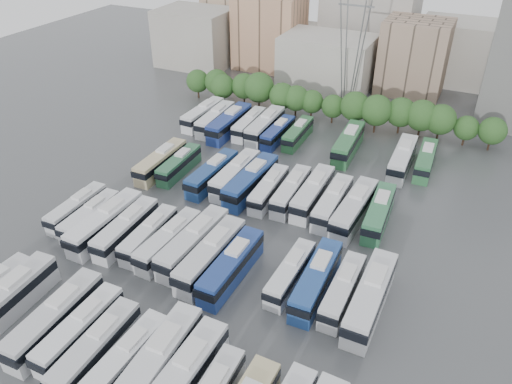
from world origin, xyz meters
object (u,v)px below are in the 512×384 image
at_px(bus_r2_s6, 251,181).
at_px(bus_r2_s7, 269,189).
at_px(bus_r2_s9, 313,193).
at_px(bus_r3_s2, 229,123).
at_px(bus_r1_s11, 316,280).
at_px(bus_r2_s8, 291,191).
at_px(bus_r1_s12, 343,290).
at_px(bus_r0_s7, 125,360).
at_px(bus_r3_s4, 265,126).
at_px(bus_r3_s13, 426,160).
at_px(bus_r1_s5, 169,240).
at_px(bus_r3_s12, 402,158).
at_px(bus_r1_s10, 290,273).
at_px(bus_r1_s2, 106,222).
at_px(bus_r0_s4, 55,318).
at_px(bus_r3_s1, 215,119).
at_px(bus_r2_s2, 179,164).
at_px(electricity_pylon, 355,19).
at_px(bus_r1_s8, 231,266).
at_px(bus_r2_s11, 354,209).
at_px(bus_r1_s1, 90,216).
at_px(bus_r3_s3, 249,124).
at_px(bus_r2_s12, 379,212).
at_px(bus_r2_s10, 332,202).
at_px(bus_r2_s4, 212,173).
at_px(bus_r3_s9, 348,143).
at_px(bus_r2_s5, 235,174).
at_px(bus_r0_s8, 157,364).
at_px(bus_r1_s13, 370,297).
at_px(bus_r0_s9, 182,379).
at_px(bus_r0_s2, 7,300).
at_px(bus_r2_s1, 161,161).
at_px(bus_r1_s6, 193,242).
at_px(bus_r1_s0, 77,208).
at_px(bus_r0_s6, 96,348).
at_px(bus_r0_s5, 80,329).
at_px(bus_r3_s6, 298,133).
at_px(bus_r1_s3, 126,228).
at_px(bus_r1_s7, 211,255).
at_px(bus_r1_s4, 149,235).
at_px(bus_r3_s5, 278,132).

height_order(bus_r2_s6, bus_r2_s7, bus_r2_s6).
xyz_separation_m(bus_r2_s9, bus_r3_s2, (-22.85, 16.45, 0.13)).
distance_m(bus_r1_s11, bus_r2_s8, 19.74).
distance_m(bus_r2_s6, bus_r2_s9, 9.82).
bearing_deg(bus_r1_s12, bus_r0_s7, -131.19).
relative_size(bus_r3_s4, bus_r3_s13, 1.13).
relative_size(bus_r1_s5, bus_r3_s2, 0.88).
height_order(bus_r3_s2, bus_r3_s12, bus_r3_s2).
bearing_deg(bus_r1_s10, bus_r1_s2, -175.04).
height_order(bus_r0_s4, bus_r3_s1, bus_r0_s4).
distance_m(bus_r0_s4, bus_r2_s2, 35.31).
distance_m(electricity_pylon, bus_r1_s5, 59.11).
distance_m(bus_r1_s8, bus_r2_s11, 20.85).
xyz_separation_m(bus_r1_s1, bus_r3_s3, (6.64, 37.00, 0.09)).
relative_size(bus_r0_s4, bus_r2_s12, 1.06).
distance_m(bus_r1_s5, bus_r2_s10, 24.15).
xyz_separation_m(bus_r1_s12, bus_r2_s9, (-10.13, 17.82, 0.23)).
relative_size(bus_r2_s4, bus_r3_s9, 0.93).
bearing_deg(bus_r3_s9, bus_r2_s5, -128.08).
bearing_deg(bus_r1_s8, bus_r0_s8, -88.37).
bearing_deg(bus_r1_s13, bus_r1_s1, -178.42).
distance_m(bus_r0_s9, bus_r3_s13, 55.80).
height_order(bus_r0_s2, bus_r3_s9, bus_r3_s9).
distance_m(bus_r1_s5, bus_r3_s2, 36.58).
relative_size(electricity_pylon, bus_r2_s1, 2.73).
distance_m(bus_r0_s9, bus_r1_s6, 20.62).
relative_size(bus_r0_s4, bus_r2_s7, 1.15).
bearing_deg(bus_r2_s1, bus_r1_s0, -101.94).
bearing_deg(electricity_pylon, bus_r2_s4, -105.02).
bearing_deg(bus_r1_s2, bus_r0_s7, -45.19).
bearing_deg(bus_r1_s8, bus_r2_s6, 109.94).
bearing_deg(bus_r2_s6, bus_r0_s6, -87.46).
bearing_deg(bus_r2_s10, bus_r3_s13, 62.36).
relative_size(bus_r0_s9, bus_r3_s1, 1.06).
bearing_deg(bus_r0_s5, electricity_pylon, 84.61).
bearing_deg(bus_r2_s11, bus_r2_s10, 174.78).
height_order(bus_r3_s6, bus_r3_s13, bus_r3_s13).
xyz_separation_m(bus_r2_s4, bus_r3_s1, (-9.85, 18.51, 0.00)).
bearing_deg(bus_r3_s3, bus_r1_s2, -97.10).
distance_m(bus_r1_s0, bus_r3_s1, 35.21).
distance_m(bus_r1_s3, bus_r2_s9, 27.39).
bearing_deg(bus_r2_s12, bus_r1_s8, -127.75).
xyz_separation_m(bus_r1_s7, bus_r2_s10, (9.89, 18.14, -0.17)).
height_order(bus_r1_s6, bus_r3_s6, bus_r1_s6).
bearing_deg(bus_r1_s13, bus_r1_s8, -172.91).
bearing_deg(bus_r2_s4, bus_r3_s9, 51.79).
height_order(bus_r1_s8, bus_r2_s10, bus_r1_s8).
distance_m(bus_r1_s4, bus_r3_s5, 36.24).
bearing_deg(bus_r1_s8, bus_r2_s5, 117.00).
relative_size(bus_r3_s1, bus_r3_s12, 0.96).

